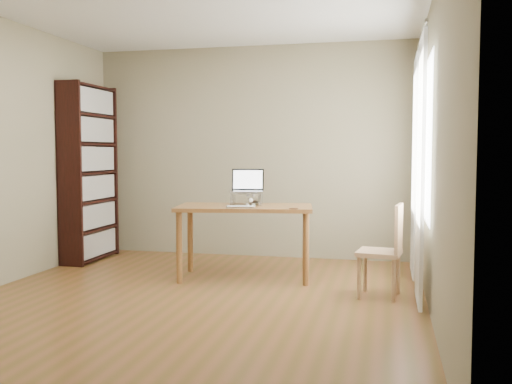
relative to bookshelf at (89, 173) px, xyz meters
name	(u,v)px	position (x,y,z in m)	size (l,w,h in m)	color
room	(194,152)	(1.86, -1.54, 0.25)	(4.04, 4.54, 2.64)	brown
bookshelf	(89,173)	(0.00, 0.00, 0.00)	(0.30, 0.90, 2.10)	black
curtains	(418,166)	(3.75, -0.75, 0.12)	(0.03, 1.90, 2.25)	white
desk	(245,215)	(2.06, -0.56, -0.40)	(1.46, 0.88, 0.75)	brown
laptop_stand	(247,197)	(2.06, -0.48, -0.22)	(0.32, 0.25, 0.13)	silver
laptop	(248,186)	(2.06, -0.42, -0.11)	(0.37, 0.33, 0.24)	silver
keyboard	(240,207)	(2.07, -0.78, -0.29)	(0.29, 0.18, 0.02)	silver
coaster	(293,209)	(2.60, -0.77, -0.30)	(0.09, 0.09, 0.01)	#543A1C
cat	(250,199)	(2.10, -0.45, -0.24)	(0.24, 0.47, 0.14)	#443B35
chair	(387,247)	(3.49, -1.03, -0.60)	(0.42, 0.42, 0.84)	tan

